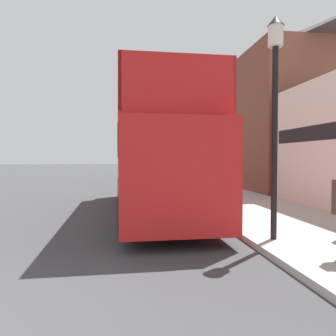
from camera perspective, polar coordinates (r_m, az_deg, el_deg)
ground_plane at (r=24.40m, az=-15.09°, el=-2.75°), size 144.00×144.00×0.00m
sidewalk at (r=21.74m, az=4.75°, el=-3.07°), size 3.99×108.00×0.14m
brick_terrace_rear at (r=27.29m, az=13.23°, el=8.50°), size 6.00×21.73×10.23m
tour_bus at (r=11.59m, az=-2.50°, el=1.30°), size 2.69×10.11×4.11m
parked_car_ahead_of_bus at (r=20.35m, az=-3.32°, el=-1.70°), size 1.82×4.17×1.43m
lamp_post_nearest at (r=7.66m, az=18.15°, el=13.36°), size 0.35×0.35×4.85m
lamp_post_second at (r=15.87m, az=3.50°, el=7.04°), size 0.35×0.35×4.68m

